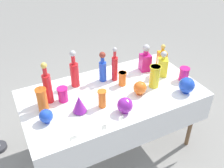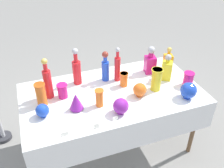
{
  "view_description": "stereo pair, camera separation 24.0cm",
  "coord_description": "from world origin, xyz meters",
  "px_view_note": "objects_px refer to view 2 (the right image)",
  "views": [
    {
      "loc": [
        -0.89,
        -1.76,
        2.22
      ],
      "look_at": [
        0.0,
        0.0,
        0.86
      ],
      "focal_mm": 40.0,
      "sensor_mm": 36.0,
      "label": 1
    },
    {
      "loc": [
        -0.67,
        -1.86,
        2.22
      ],
      "look_at": [
        0.0,
        0.0,
        0.86
      ],
      "focal_mm": 40.0,
      "sensor_mm": 36.0,
      "label": 2
    }
  ],
  "objects_px": {
    "slender_vase_4": "(156,79)",
    "round_bowl_2": "(121,106)",
    "square_decanter_2": "(168,62)",
    "slender_vase_0": "(41,94)",
    "tall_bottle_2": "(77,70)",
    "tall_bottle_0": "(48,82)",
    "tall_bottle_1": "(117,67)",
    "round_bowl_1": "(42,110)",
    "fluted_vase_0": "(76,101)",
    "slender_vase_5": "(188,78)",
    "slender_vase_2": "(124,79)",
    "round_bowl_0": "(188,90)",
    "slender_vase_1": "(99,97)",
    "slender_vase_3": "(62,90)",
    "round_bowl_3": "(140,90)",
    "tall_bottle_3": "(105,68)",
    "square_decanter_1": "(167,69)",
    "square_decanter_0": "(150,62)"
  },
  "relations": [
    {
      "from": "square_decanter_0",
      "to": "fluted_vase_0",
      "type": "relative_size",
      "value": 1.87
    },
    {
      "from": "square_decanter_0",
      "to": "slender_vase_0",
      "type": "relative_size",
      "value": 1.37
    },
    {
      "from": "tall_bottle_0",
      "to": "round_bowl_1",
      "type": "xyz_separation_m",
      "value": [
        -0.1,
        -0.27,
        -0.11
      ]
    },
    {
      "from": "slender_vase_4",
      "to": "fluted_vase_0",
      "type": "distance_m",
      "value": 0.81
    },
    {
      "from": "tall_bottle_1",
      "to": "round_bowl_1",
      "type": "xyz_separation_m",
      "value": [
        -0.81,
        -0.32,
        -0.09
      ]
    },
    {
      "from": "slender_vase_1",
      "to": "slender_vase_4",
      "type": "relative_size",
      "value": 0.74
    },
    {
      "from": "round_bowl_1",
      "to": "slender_vase_3",
      "type": "bearing_deg",
      "value": 45.42
    },
    {
      "from": "tall_bottle_0",
      "to": "tall_bottle_1",
      "type": "bearing_deg",
      "value": 4.27
    },
    {
      "from": "slender_vase_0",
      "to": "round_bowl_2",
      "type": "height_order",
      "value": "slender_vase_0"
    },
    {
      "from": "slender_vase_2",
      "to": "slender_vase_4",
      "type": "bearing_deg",
      "value": -31.84
    },
    {
      "from": "slender_vase_3",
      "to": "slender_vase_2",
      "type": "bearing_deg",
      "value": -1.73
    },
    {
      "from": "round_bowl_2",
      "to": "tall_bottle_1",
      "type": "bearing_deg",
      "value": 72.45
    },
    {
      "from": "round_bowl_0",
      "to": "round_bowl_2",
      "type": "bearing_deg",
      "value": 179.01
    },
    {
      "from": "tall_bottle_0",
      "to": "round_bowl_0",
      "type": "bearing_deg",
      "value": -20.64
    },
    {
      "from": "tall_bottle_1",
      "to": "tall_bottle_2",
      "type": "distance_m",
      "value": 0.41
    },
    {
      "from": "tall_bottle_0",
      "to": "slender_vase_4",
      "type": "relative_size",
      "value": 1.78
    },
    {
      "from": "slender_vase_4",
      "to": "round_bowl_3",
      "type": "height_order",
      "value": "slender_vase_4"
    },
    {
      "from": "tall_bottle_1",
      "to": "slender_vase_2",
      "type": "bearing_deg",
      "value": -77.8
    },
    {
      "from": "slender_vase_3",
      "to": "round_bowl_3",
      "type": "xyz_separation_m",
      "value": [
        0.69,
        -0.23,
        -0.0
      ]
    },
    {
      "from": "slender_vase_5",
      "to": "slender_vase_2",
      "type": "bearing_deg",
      "value": 161.15
    },
    {
      "from": "square_decanter_2",
      "to": "slender_vase_0",
      "type": "xyz_separation_m",
      "value": [
        -1.38,
        -0.14,
        0.01
      ]
    },
    {
      "from": "tall_bottle_1",
      "to": "square_decanter_1",
      "type": "bearing_deg",
      "value": -17.21
    },
    {
      "from": "square_decanter_1",
      "to": "fluted_vase_0",
      "type": "bearing_deg",
      "value": -170.5
    },
    {
      "from": "slender_vase_1",
      "to": "fluted_vase_0",
      "type": "relative_size",
      "value": 1.03
    },
    {
      "from": "tall_bottle_2",
      "to": "round_bowl_2",
      "type": "bearing_deg",
      "value": -67.29
    },
    {
      "from": "square_decanter_1",
      "to": "round_bowl_1",
      "type": "relative_size",
      "value": 2.3
    },
    {
      "from": "slender_vase_3",
      "to": "round_bowl_0",
      "type": "distance_m",
      "value": 1.19
    },
    {
      "from": "slender_vase_4",
      "to": "round_bowl_1",
      "type": "height_order",
      "value": "slender_vase_4"
    },
    {
      "from": "tall_bottle_1",
      "to": "slender_vase_0",
      "type": "height_order",
      "value": "tall_bottle_1"
    },
    {
      "from": "tall_bottle_1",
      "to": "tall_bottle_3",
      "type": "distance_m",
      "value": 0.12
    },
    {
      "from": "square_decanter_2",
      "to": "round_bowl_0",
      "type": "relative_size",
      "value": 1.74
    },
    {
      "from": "tall_bottle_1",
      "to": "square_decanter_0",
      "type": "relative_size",
      "value": 1.21
    },
    {
      "from": "slender_vase_5",
      "to": "fluted_vase_0",
      "type": "relative_size",
      "value": 0.86
    },
    {
      "from": "tall_bottle_1",
      "to": "tall_bottle_2",
      "type": "height_order",
      "value": "tall_bottle_2"
    },
    {
      "from": "tall_bottle_0",
      "to": "round_bowl_0",
      "type": "height_order",
      "value": "tall_bottle_0"
    },
    {
      "from": "slender_vase_4",
      "to": "round_bowl_2",
      "type": "distance_m",
      "value": 0.51
    },
    {
      "from": "slender_vase_5",
      "to": "round_bowl_3",
      "type": "xyz_separation_m",
      "value": [
        -0.54,
        -0.0,
        -0.01
      ]
    },
    {
      "from": "tall_bottle_1",
      "to": "slender_vase_1",
      "type": "height_order",
      "value": "tall_bottle_1"
    },
    {
      "from": "tall_bottle_2",
      "to": "round_bowl_1",
      "type": "height_order",
      "value": "tall_bottle_2"
    },
    {
      "from": "tall_bottle_0",
      "to": "tall_bottle_2",
      "type": "xyz_separation_m",
      "value": [
        0.3,
        0.14,
        -0.01
      ]
    },
    {
      "from": "round_bowl_3",
      "to": "slender_vase_3",
      "type": "bearing_deg",
      "value": 161.31
    },
    {
      "from": "tall_bottle_3",
      "to": "square_decanter_1",
      "type": "xyz_separation_m",
      "value": [
        0.61,
        -0.2,
        -0.03
      ]
    },
    {
      "from": "tall_bottle_0",
      "to": "round_bowl_2",
      "type": "distance_m",
      "value": 0.72
    },
    {
      "from": "round_bowl_1",
      "to": "round_bowl_3",
      "type": "height_order",
      "value": "round_bowl_3"
    },
    {
      "from": "fluted_vase_0",
      "to": "round_bowl_1",
      "type": "bearing_deg",
      "value": 179.55
    },
    {
      "from": "round_bowl_1",
      "to": "tall_bottle_3",
      "type": "bearing_deg",
      "value": 27.64
    },
    {
      "from": "slender_vase_0",
      "to": "round_bowl_0",
      "type": "relative_size",
      "value": 1.4
    },
    {
      "from": "square_decanter_2",
      "to": "tall_bottle_0",
      "type": "bearing_deg",
      "value": -178.05
    },
    {
      "from": "square_decanter_2",
      "to": "slender_vase_3",
      "type": "bearing_deg",
      "value": -175.55
    },
    {
      "from": "tall_bottle_2",
      "to": "tall_bottle_3",
      "type": "relative_size",
      "value": 1.19
    }
  ]
}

